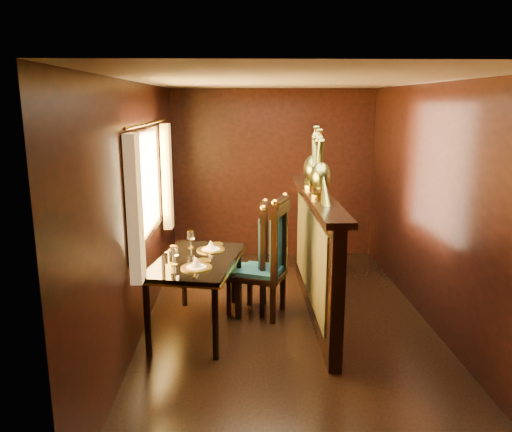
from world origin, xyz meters
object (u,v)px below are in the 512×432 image
object	(u,v)px
chair_right	(272,255)
peacock_left	(321,164)
dining_table	(197,265)
peacock_right	(313,157)
chair_left	(257,255)

from	to	relation	value
chair_right	peacock_left	size ratio (longest dim) A/B	1.99
dining_table	chair_right	distance (m)	0.84
peacock_right	peacock_left	bearing A→B (deg)	-90.00
chair_right	peacock_right	xyz separation A→B (m)	(0.48, 0.40, 1.01)
dining_table	peacock_right	xyz separation A→B (m)	(1.26, 0.71, 1.02)
dining_table	peacock_right	world-z (taller)	peacock_right
chair_left	peacock_right	bearing A→B (deg)	26.36
chair_left	peacock_right	xyz separation A→B (m)	(0.63, 0.23, 1.06)
chair_left	peacock_left	bearing A→B (deg)	-20.92
chair_left	peacock_left	xyz separation A→B (m)	(0.63, -0.33, 1.05)
dining_table	chair_right	world-z (taller)	chair_right
dining_table	peacock_left	bearing A→B (deg)	17.42
dining_table	peacock_left	world-z (taller)	peacock_left
chair_left	peacock_left	world-z (taller)	peacock_left
dining_table	chair_right	xyz separation A→B (m)	(0.78, 0.31, 0.01)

